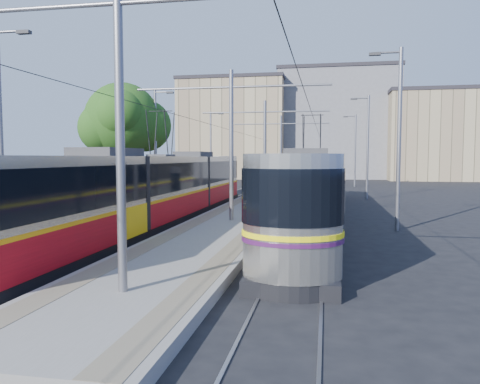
# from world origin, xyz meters

# --- Properties ---
(ground) EXTENTS (160.00, 160.00, 0.00)m
(ground) POSITION_xyz_m (0.00, 0.00, 0.00)
(ground) COLOR black
(ground) RESTS_ON ground
(platform) EXTENTS (4.00, 50.00, 0.30)m
(platform) POSITION_xyz_m (0.00, 17.00, 0.15)
(platform) COLOR gray
(platform) RESTS_ON ground
(tactile_strip_left) EXTENTS (0.70, 50.00, 0.01)m
(tactile_strip_left) POSITION_xyz_m (-1.45, 17.00, 0.30)
(tactile_strip_left) COLOR gray
(tactile_strip_left) RESTS_ON platform
(tactile_strip_right) EXTENTS (0.70, 50.00, 0.01)m
(tactile_strip_right) POSITION_xyz_m (1.45, 17.00, 0.30)
(tactile_strip_right) COLOR gray
(tactile_strip_right) RESTS_ON platform
(rails) EXTENTS (8.71, 70.00, 0.03)m
(rails) POSITION_xyz_m (0.00, 17.00, 0.02)
(rails) COLOR gray
(rails) RESTS_ON ground
(track_arrow) EXTENTS (1.20, 5.00, 0.01)m
(track_arrow) POSITION_xyz_m (-3.60, -3.00, 0.01)
(track_arrow) COLOR silver
(track_arrow) RESTS_ON ground
(tram_left) EXTENTS (2.43, 28.67, 5.50)m
(tram_left) POSITION_xyz_m (-3.60, 8.38, 1.71)
(tram_left) COLOR black
(tram_left) RESTS_ON ground
(tram_right) EXTENTS (2.43, 30.38, 5.50)m
(tram_right) POSITION_xyz_m (3.60, 11.88, 1.86)
(tram_right) COLOR black
(tram_right) RESTS_ON ground
(catenary) EXTENTS (9.20, 70.00, 7.00)m
(catenary) POSITION_xyz_m (0.00, 14.15, 4.52)
(catenary) COLOR slate
(catenary) RESTS_ON platform
(street_lamps) EXTENTS (15.18, 38.22, 8.00)m
(street_lamps) POSITION_xyz_m (-0.00, 21.00, 4.18)
(street_lamps) COLOR slate
(street_lamps) RESTS_ON ground
(shelter) EXTENTS (0.96, 1.20, 2.30)m
(shelter) POSITION_xyz_m (1.02, 17.13, 1.50)
(shelter) COLOR black
(shelter) RESTS_ON platform
(tree) EXTENTS (5.88, 5.44, 8.55)m
(tree) POSITION_xyz_m (-9.60, 18.19, 5.78)
(tree) COLOR #382314
(tree) RESTS_ON ground
(building_left) EXTENTS (16.32, 12.24, 15.39)m
(building_left) POSITION_xyz_m (-10.00, 60.00, 7.70)
(building_left) COLOR tan
(building_left) RESTS_ON ground
(building_centre) EXTENTS (18.36, 14.28, 16.97)m
(building_centre) POSITION_xyz_m (6.00, 64.00, 8.49)
(building_centre) COLOR slate
(building_centre) RESTS_ON ground
(building_right) EXTENTS (14.28, 10.20, 12.76)m
(building_right) POSITION_xyz_m (20.00, 58.00, 6.39)
(building_right) COLOR tan
(building_right) RESTS_ON ground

